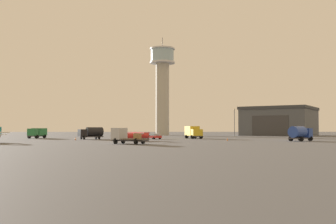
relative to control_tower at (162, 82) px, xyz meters
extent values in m
plane|color=#545456|center=(-3.06, -70.58, -19.81)|extent=(400.00, 400.00, 0.00)
cylinder|color=#B2AD9E|center=(0.00, 0.00, -6.39)|extent=(4.98, 4.98, 26.83)
cylinder|color=silver|center=(0.00, 0.00, 7.32)|extent=(9.29, 9.29, 0.60)
cylinder|color=#99B7C6|center=(0.00, 0.00, 9.93)|extent=(8.54, 8.54, 4.60)
cylinder|color=silver|center=(0.00, 0.00, 12.48)|extent=(9.29, 9.29, 0.50)
cylinder|color=#38383D|center=(0.00, 0.00, 14.73)|extent=(0.16, 0.16, 4.00)
cube|color=#4C5159|center=(42.63, -4.60, -15.19)|extent=(32.02, 32.23, 9.23)
cube|color=#35393E|center=(42.63, -4.60, -10.07)|extent=(32.85, 33.06, 1.00)
cube|color=#38383A|center=(35.91, -14.31, -16.34)|extent=(10.34, 7.23, 6.93)
cylinder|color=red|center=(-7.59, -61.82, -18.73)|extent=(5.42, 3.50, 1.10)
cone|color=#38383D|center=(-4.94, -60.46, -18.73)|extent=(1.06, 1.05, 0.77)
cube|color=#38383D|center=(-4.94, -60.46, -18.73)|extent=(0.09, 0.10, 1.68)
cube|color=red|center=(-7.35, -61.70, -18.09)|extent=(5.23, 8.49, 0.18)
cylinder|color=orange|center=(-6.71, -62.96, -18.45)|extent=(0.46, 0.81, 1.20)
cylinder|color=orange|center=(-8.00, -60.44, -18.45)|extent=(0.46, 0.81, 1.20)
cube|color=#99B7C6|center=(-6.64, -61.34, -18.42)|extent=(1.27, 1.23, 0.62)
cone|color=red|center=(-10.24, -63.18, -18.64)|extent=(1.48, 1.30, 0.82)
cube|color=orange|center=(-10.24, -63.18, -17.93)|extent=(0.92, 0.54, 1.51)
cube|color=red|center=(-10.24, -63.18, -18.50)|extent=(1.92, 2.73, 0.09)
cylinder|color=black|center=(-5.70, -60.85, -19.54)|extent=(0.37, 0.54, 0.53)
cylinder|color=black|center=(-7.30, -62.77, -19.54)|extent=(0.37, 0.54, 0.53)
cylinder|color=black|center=(-8.19, -61.04, -19.54)|extent=(0.37, 0.54, 0.53)
cube|color=#38383D|center=(-18.82, -49.21, -19.19)|extent=(5.87, 4.37, 0.24)
cube|color=black|center=(-20.62, -50.21, -18.25)|extent=(2.50, 2.76, 1.64)
cube|color=#99B7C6|center=(-21.26, -50.57, -17.92)|extent=(1.01, 1.72, 0.82)
cylinder|color=black|center=(-17.99, -48.74, -17.99)|extent=(4.38, 3.74, 2.15)
cylinder|color=black|center=(-20.07, -51.07, -19.31)|extent=(0.73, 1.01, 1.00)
cylinder|color=black|center=(-21.06, -49.29, -19.31)|extent=(0.73, 1.01, 1.00)
cylinder|color=black|center=(-16.83, -49.26, -19.31)|extent=(0.73, 1.01, 1.00)
cylinder|color=black|center=(-17.83, -47.48, -19.31)|extent=(0.73, 1.01, 1.00)
cube|color=#38383D|center=(-34.06, -39.98, -19.19)|extent=(3.40, 5.88, 0.24)
cube|color=#287A42|center=(-34.64, -41.90, -18.17)|extent=(2.68, 2.17, 1.80)
cube|color=#99B7C6|center=(-34.85, -42.59, -17.80)|extent=(1.92, 0.65, 0.90)
cube|color=#287A42|center=(-33.79, -39.09, -18.12)|extent=(3.30, 4.23, 1.89)
cylinder|color=black|center=(-33.62, -42.15, -19.31)|extent=(1.04, 0.55, 1.00)
cylinder|color=black|center=(-35.62, -41.55, -19.31)|extent=(1.04, 0.55, 1.00)
cylinder|color=black|center=(-32.57, -38.68, -19.31)|extent=(1.04, 0.55, 1.00)
cylinder|color=black|center=(-34.57, -38.07, -19.31)|extent=(1.04, 0.55, 1.00)
cube|color=#38383D|center=(25.95, -64.50, -19.19)|extent=(5.78, 5.30, 0.24)
cube|color=#2847A8|center=(27.57, -63.14, -18.12)|extent=(2.86, 2.97, 1.90)
cube|color=#99B7C6|center=(28.16, -62.65, -17.74)|extent=(1.42, 1.68, 0.95)
cylinder|color=#2847A8|center=(25.21, -65.12, -17.92)|extent=(4.48, 4.28, 2.30)
cylinder|color=black|center=(26.81, -62.32, -19.31)|extent=(0.85, 0.94, 1.00)
cylinder|color=black|center=(28.25, -64.04, -19.31)|extent=(0.85, 0.94, 1.00)
cylinder|color=black|center=(23.88, -64.76, -19.31)|extent=(0.85, 0.94, 1.00)
cylinder|color=black|center=(25.32, -66.49, -19.31)|extent=(0.85, 0.94, 1.00)
cube|color=#38383D|center=(6.39, -44.54, -19.19)|extent=(3.60, 6.44, 0.24)
cube|color=gold|center=(6.96, -46.66, -18.24)|extent=(2.95, 2.33, 1.66)
cube|color=#99B7C6|center=(7.17, -47.43, -17.91)|extent=(2.14, 0.65, 0.83)
cube|color=gold|center=(6.12, -43.57, -17.86)|extent=(3.57, 4.63, 2.41)
cylinder|color=black|center=(8.07, -46.30, -19.31)|extent=(1.04, 0.53, 1.00)
cylinder|color=black|center=(5.82, -46.91, -19.31)|extent=(1.04, 0.53, 1.00)
cylinder|color=black|center=(7.03, -42.47, -19.31)|extent=(1.04, 0.53, 1.00)
cylinder|color=black|center=(4.78, -43.08, -19.31)|extent=(1.04, 0.53, 1.00)
cube|color=#38383D|center=(-8.06, -76.73, -19.19)|extent=(6.30, 4.74, 0.24)
cube|color=#B7BABF|center=(-9.96, -75.68, -18.09)|extent=(2.74, 3.09, 1.95)
cube|color=#99B7C6|center=(-10.65, -75.30, -17.70)|extent=(1.13, 1.97, 0.98)
cube|color=brown|center=(-7.18, -77.21, -18.99)|extent=(4.80, 4.23, 0.16)
cube|color=#997547|center=(-6.83, -77.40, -18.46)|extent=(1.35, 1.35, 0.90)
cylinder|color=black|center=(-10.47, -76.73, -19.31)|extent=(0.72, 1.01, 1.00)
cylinder|color=black|center=(-9.35, -74.68, -19.31)|extent=(0.72, 1.01, 1.00)
cylinder|color=black|center=(-7.03, -78.63, -19.31)|extent=(0.72, 1.01, 1.00)
cylinder|color=black|center=(-5.90, -76.58, -19.31)|extent=(0.72, 1.01, 1.00)
cube|color=red|center=(-3.80, -48.90, -19.21)|extent=(3.87, 4.45, 0.55)
cube|color=#99B7C6|center=(-3.68, -49.07, -18.69)|extent=(2.68, 2.85, 0.50)
cylinder|color=black|center=(-5.27, -48.26, -19.49)|extent=(0.63, 0.51, 0.64)
cylinder|color=black|center=(-3.88, -47.30, -19.49)|extent=(0.63, 0.51, 0.64)
cylinder|color=black|center=(-3.71, -50.51, -19.49)|extent=(0.63, 0.51, 0.64)
cylinder|color=black|center=(-2.32, -49.54, -19.49)|extent=(0.63, 0.51, 0.64)
cylinder|color=#38383D|center=(22.89, -18.16, -15.45)|extent=(0.18, 0.18, 8.70)
sphere|color=#F9E5B2|center=(22.89, -18.16, -10.88)|extent=(0.44, 0.44, 0.44)
cube|color=black|center=(11.57, -61.37, -19.79)|extent=(0.36, 0.36, 0.04)
cone|color=orange|center=(11.57, -61.37, -19.43)|extent=(0.30, 0.30, 0.67)
cylinder|color=white|center=(11.57, -61.37, -19.40)|extent=(0.21, 0.21, 0.08)
cube|color=black|center=(-21.03, -56.34, -19.79)|extent=(0.36, 0.36, 0.04)
cone|color=orange|center=(-21.03, -56.34, -19.44)|extent=(0.30, 0.30, 0.66)
cylinder|color=white|center=(-21.03, -56.34, -19.40)|extent=(0.21, 0.21, 0.08)
camera|label=1|loc=(-4.85, -140.55, -17.15)|focal=40.56mm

